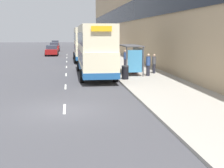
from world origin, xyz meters
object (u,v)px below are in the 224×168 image
car_1 (81,45)px  car_2 (52,50)px  pedestrian_3 (125,59)px  pedestrian_2 (137,63)px  bus_shelter (133,54)px  car_3 (54,47)px  pedestrian_at_shelter (154,64)px  double_decker_bus_near (95,49)px  car_0 (55,44)px  double_decker_bus_ahead (84,44)px  pedestrian_1 (148,65)px  litter_bin (125,72)px

car_1 → car_2: car_1 is taller
car_1 → pedestrian_3: (2.91, -42.42, 0.20)m
car_1 → pedestrian_2: bearing=-86.2°
bus_shelter → car_1: 47.71m
car_3 → pedestrian_at_shelter: 38.60m
double_decker_bus_near → car_0: (-5.45, 53.02, -1.41)m
car_0 → pedestrian_2: bearing=100.0°
car_1 → pedestrian_2: size_ratio=2.23×
double_decker_bus_near → double_decker_bus_ahead: bearing=90.5°
bus_shelter → car_0: bearing=99.4°
bus_shelter → double_decker_bus_near: (-3.30, 0.05, 0.41)m
car_3 → pedestrian_1: 39.92m
pedestrian_1 → bus_shelter: bearing=124.4°
double_decker_bus_near → car_1: (0.66, 47.57, -1.43)m
double_decker_bus_ahead → litter_bin: bearing=-82.9°
pedestrian_2 → car_3: bearing=103.5°
pedestrian_2 → litter_bin: 4.02m
double_decker_bus_near → pedestrian_at_shelter: size_ratio=6.53×
car_1 → double_decker_bus_ahead: bearing=-91.4°
bus_shelter → car_1: (-2.64, 47.62, -1.02)m
car_0 → pedestrian_at_shelter: 53.98m
bus_shelter → double_decker_bus_ahead: bearing=103.2°
bus_shelter → car_3: (-8.30, 37.38, -1.01)m
car_0 → car_3: bearing=91.6°
pedestrian_1 → car_1: bearing=94.2°
car_2 → pedestrian_1: (9.20, -26.69, 0.24)m
pedestrian_at_shelter → car_1: bearing=95.5°
pedestrian_2 → car_1: bearing=93.8°
car_0 → car_2: bearing=91.1°
double_decker_bus_near → bus_shelter: bearing=-0.9°
car_1 → pedestrian_3: pedestrian_3 is taller
bus_shelter → car_1: bearing=93.2°
bus_shelter → car_3: bus_shelter is taller
car_2 → car_0: bearing=-88.9°
bus_shelter → pedestrian_2: bus_shelter is taller
car_2 → pedestrian_at_shelter: bearing=112.0°
double_decker_bus_near → double_decker_bus_ahead: 14.56m
bus_shelter → double_decker_bus_near: size_ratio=0.38×
pedestrian_3 → litter_bin: bearing=-100.3°
pedestrian_at_shelter → pedestrian_3: pedestrian_3 is taller
car_0 → pedestrian_3: 48.71m
double_decker_bus_ahead → pedestrian_2: size_ratio=5.67×
double_decker_bus_ahead → car_2: double_decker_bus_ahead is taller
car_3 → pedestrian_2: size_ratio=2.19×
car_3 → pedestrian_at_shelter: size_ratio=2.32×
pedestrian_at_shelter → pedestrian_3: (-1.67, 5.05, 0.05)m
car_1 → car_3: bearing=-118.9°
pedestrian_1 → pedestrian_2: pedestrian_1 is taller
pedestrian_at_shelter → pedestrian_1: size_ratio=0.92×
car_0 → car_3: car_0 is taller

